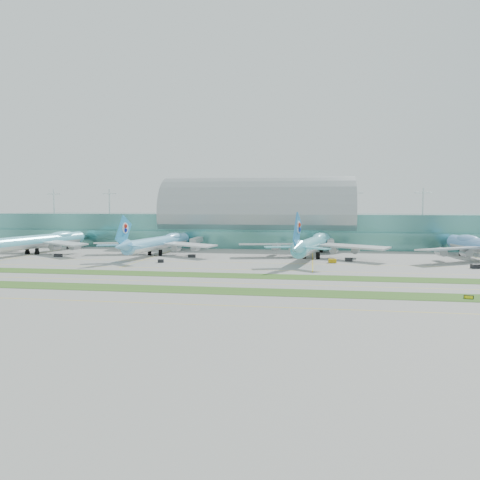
% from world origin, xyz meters
% --- Properties ---
extents(ground, '(700.00, 700.00, 0.00)m').
position_xyz_m(ground, '(0.00, 0.00, 0.00)').
color(ground, gray).
rests_on(ground, ground).
extents(terminal, '(340.00, 69.10, 36.00)m').
position_xyz_m(terminal, '(0.01, 128.79, 14.23)').
color(terminal, '#3D7A75').
rests_on(terminal, ground).
extents(grass_strip_near, '(420.00, 12.00, 0.08)m').
position_xyz_m(grass_strip_near, '(0.00, -28.00, 0.04)').
color(grass_strip_near, '#2D591E').
rests_on(grass_strip_near, ground).
extents(grass_strip_far, '(420.00, 12.00, 0.08)m').
position_xyz_m(grass_strip_far, '(0.00, 2.00, 0.04)').
color(grass_strip_far, '#2D591E').
rests_on(grass_strip_far, ground).
extents(taxiline_a, '(420.00, 0.35, 0.01)m').
position_xyz_m(taxiline_a, '(0.00, -48.00, 0.01)').
color(taxiline_a, yellow).
rests_on(taxiline_a, ground).
extents(taxiline_b, '(420.00, 0.35, 0.01)m').
position_xyz_m(taxiline_b, '(0.00, -14.00, 0.01)').
color(taxiline_b, yellow).
rests_on(taxiline_b, ground).
extents(taxiline_c, '(420.00, 0.35, 0.01)m').
position_xyz_m(taxiline_c, '(0.00, 18.00, 0.01)').
color(taxiline_c, yellow).
rests_on(taxiline_c, ground).
extents(taxiline_d, '(420.00, 0.35, 0.01)m').
position_xyz_m(taxiline_d, '(0.00, 40.00, 0.01)').
color(taxiline_d, yellow).
rests_on(taxiline_d, ground).
extents(airliner_a, '(70.27, 80.74, 22.35)m').
position_xyz_m(airliner_a, '(-109.50, 61.96, 6.89)').
color(airliner_a, '#71E0F9').
rests_on(airliner_a, ground).
extents(airliner_b, '(67.63, 77.43, 21.34)m').
position_xyz_m(airliner_b, '(-44.26, 65.95, 6.58)').
color(airliner_b, '#6BBCEC').
rests_on(airliner_b, ground).
extents(airliner_c, '(72.41, 83.12, 22.98)m').
position_xyz_m(airliner_c, '(34.67, 64.52, 7.09)').
color(airliner_c, '#64CBDC').
rests_on(airliner_c, ground).
extents(gse_b, '(4.04, 2.17, 1.55)m').
position_xyz_m(gse_b, '(-90.42, 48.18, 0.78)').
color(gse_b, black).
rests_on(gse_b, ground).
extents(gse_c, '(3.03, 2.20, 1.48)m').
position_xyz_m(gse_c, '(-32.95, 34.74, 0.74)').
color(gse_c, black).
rests_on(gse_c, ground).
extents(gse_d, '(4.00, 2.52, 1.47)m').
position_xyz_m(gse_d, '(-24.17, 56.09, 0.74)').
color(gse_d, black).
rests_on(gse_d, ground).
extents(gse_e, '(3.58, 2.26, 1.76)m').
position_xyz_m(gse_e, '(43.32, 45.67, 0.88)').
color(gse_e, '#C3960B').
rests_on(gse_e, ground).
extents(gse_f, '(3.52, 2.37, 1.68)m').
position_xyz_m(gse_f, '(50.93, 51.77, 0.84)').
color(gse_f, black).
rests_on(gse_f, ground).
extents(gse_g, '(4.37, 3.18, 1.72)m').
position_xyz_m(gse_g, '(100.71, 36.35, 0.86)').
color(gse_g, black).
rests_on(gse_g, ground).
extents(taxiway_sign_east, '(2.52, 0.97, 1.08)m').
position_xyz_m(taxiway_sign_east, '(77.54, -29.33, 0.53)').
color(taxiway_sign_east, black).
rests_on(taxiway_sign_east, ground).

